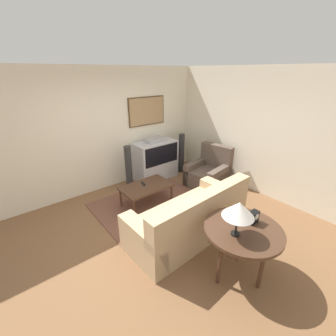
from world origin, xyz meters
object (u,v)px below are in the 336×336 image
armchair (209,173)px  coffee_table (146,187)px  console_table (243,233)px  tv (155,160)px  speaker_tower_left (129,169)px  mantel_clock (253,217)px  couch (190,219)px  table_lamp (239,210)px  speaker_tower_right (181,154)px

armchair → coffee_table: armchair is taller
coffee_table → console_table: console_table is taller
tv → speaker_tower_left: bearing=-174.4°
tv → armchair: (0.78, -1.12, -0.21)m
coffee_table → speaker_tower_left: 0.86m
mantel_clock → coffee_table: bearing=95.4°
tv → mantel_clock: bearing=-102.5°
tv → mantel_clock: tv is taller
mantel_clock → speaker_tower_left: speaker_tower_left is taller
tv → coffee_table: bearing=-134.5°
speaker_tower_left → couch: bearing=-91.9°
coffee_table → mantel_clock: (0.21, -2.23, 0.43)m
couch → coffee_table: (-0.02, 1.26, 0.07)m
speaker_tower_left → armchair: bearing=-32.9°
coffee_table → tv: bearing=45.5°
armchair → table_lamp: bearing=-50.7°
console_table → couch: bearing=89.4°
speaker_tower_left → coffee_table: bearing=-96.0°
couch → speaker_tower_left: bearing=-93.7°
armchair → table_lamp: table_lamp is taller
coffee_table → table_lamp: (-0.17, -2.23, 0.70)m
console_table → mantel_clock: 0.25m
tv → speaker_tower_right: (0.82, -0.08, -0.00)m
armchair → speaker_tower_right: 1.06m
tv → console_table: size_ratio=1.07×
tv → coffee_table: 1.31m
console_table → speaker_tower_right: size_ratio=0.96×
console_table → speaker_tower_left: 3.09m
couch → table_lamp: table_lamp is taller
speaker_tower_right → console_table: bearing=-119.3°
armchair → console_table: armchair is taller
coffee_table → console_table: size_ratio=1.02×
armchair → coffee_table: 1.71m
couch → table_lamp: bearing=77.1°
table_lamp → speaker_tower_left: 3.15m
coffee_table → table_lamp: size_ratio=2.21×
armchair → speaker_tower_right: (0.04, 1.04, 0.20)m
console_table → table_lamp: size_ratio=2.18×
table_lamp → mantel_clock: size_ratio=2.73×
speaker_tower_right → table_lamp: bearing=-121.8°
table_lamp → speaker_tower_right: size_ratio=0.44×
console_table → speaker_tower_right: (1.73, 3.08, -0.17)m
tv → coffee_table: tv is taller
table_lamp → speaker_tower_left: bearing=85.2°
couch → coffee_table: bearing=-90.9°
coffee_table → table_lamp: bearing=-94.4°
speaker_tower_left → table_lamp: bearing=-94.8°
console_table → coffee_table: bearing=90.2°
armchair → mantel_clock: bearing=-44.3°
couch → mantel_clock: size_ratio=12.49×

